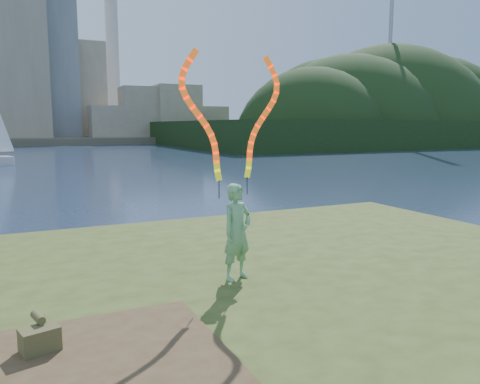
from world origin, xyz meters
TOP-DOWN VIEW (x-y plane):
  - ground at (0.00, 0.00)m, footprint 320.00×320.00m
  - grassy_knoll at (0.00, -2.30)m, footprint 20.00×18.00m
  - dirt_patch at (-2.20, -3.20)m, footprint 3.20×3.00m
  - far_shore at (0.00, 95.00)m, footprint 320.00×40.00m
  - wooded_hill at (59.57, 59.96)m, footprint 78.00×50.00m
  - woman_with_ribbons at (0.55, -1.07)m, footprint 1.93×0.73m
  - canvas_bag at (-2.52, -2.45)m, footprint 0.46×0.52m

SIDE VIEW (x-z plane):
  - ground at x=0.00m, z-range 0.00..0.00m
  - wooded_hill at x=59.57m, z-range -31.34..31.66m
  - grassy_knoll at x=0.00m, z-range -0.06..0.74m
  - far_shore at x=0.00m, z-range 0.00..1.20m
  - dirt_patch at x=-2.20m, z-range 0.80..0.82m
  - canvas_bag at x=-2.52m, z-range 0.77..1.15m
  - woman_with_ribbons at x=0.55m, z-range 0.23..4.21m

